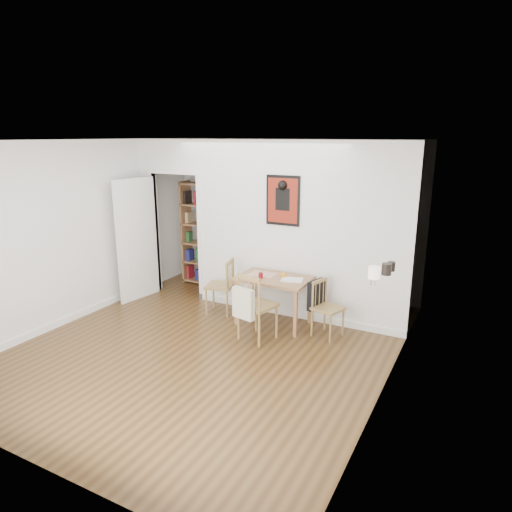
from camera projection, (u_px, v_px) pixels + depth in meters
The scene contains 15 objects.
ground at pixel (211, 344), 6.01m from camera, with size 5.20×5.20×0.00m, color brown.
room_shell at pixel (264, 230), 6.78m from camera, with size 5.20×5.20×5.20m.
dining_table at pixel (274, 283), 6.49m from camera, with size 1.03×0.66×0.70m.
chair_left at pixel (220, 286), 6.95m from camera, with size 0.52×0.52×0.85m.
chair_right at pixel (327, 308), 6.15m from camera, with size 0.52×0.48×0.78m.
chair_front at pixel (257, 306), 6.02m from camera, with size 0.56×0.61×0.93m.
bookshelf at pixel (203, 234), 8.24m from camera, with size 0.78×0.31×1.86m.
fireplace at pixel (385, 324), 5.09m from camera, with size 0.45×1.25×1.16m.
red_glass at pixel (261, 275), 6.43m from camera, with size 0.06×0.06×0.08m, color maroon.
orange_fruit at pixel (283, 275), 6.45m from camera, with size 0.08×0.08×0.08m, color orange.
placemat at pixel (262, 274), 6.61m from camera, with size 0.38×0.28×0.00m, color beige.
notebook at pixel (292, 280), 6.34m from camera, with size 0.30×0.22×0.01m, color silver.
mantel_lamp at pixel (374, 274), 4.68m from camera, with size 0.12×0.12×0.19m.
ceramic_jar_a at pixel (387, 269), 5.04m from camera, with size 0.11×0.11×0.13m, color black.
ceramic_jar_b at pixel (391, 266), 5.18m from camera, with size 0.09×0.09×0.11m, color black.
Camera 1 is at (3.07, -4.61, 2.66)m, focal length 32.00 mm.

